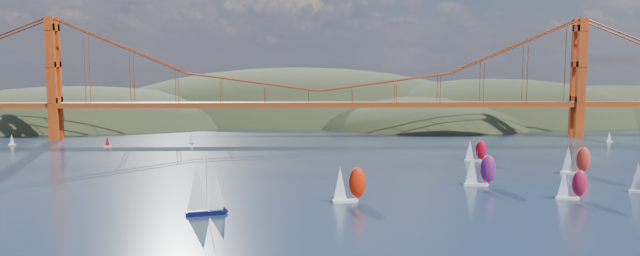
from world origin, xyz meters
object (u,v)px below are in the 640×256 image
at_px(sloop_navy, 203,189).
at_px(racer_0, 348,184).
at_px(racer_5, 475,150).
at_px(racer_3, 575,160).
at_px(racer_rwb, 480,169).
at_px(racer_1, 571,184).

relative_size(sloop_navy, racer_0, 1.38).
bearing_deg(racer_5, racer_3, -40.58).
height_order(sloop_navy, racer_rwb, sloop_navy).
bearing_deg(racer_1, sloop_navy, -166.13).
distance_m(racer_1, racer_5, 61.76).
distance_m(racer_0, racer_rwb, 43.61).
relative_size(racer_1, racer_3, 0.88).
height_order(racer_1, racer_5, racer_1).
relative_size(racer_0, racer_3, 1.01).
relative_size(racer_5, racer_rwb, 0.85).
relative_size(racer_0, racer_5, 1.17).
height_order(racer_1, racer_3, racer_3).
xyz_separation_m(racer_1, racer_3, (16.68, 35.10, 0.56)).
bearing_deg(racer_3, sloop_navy, -143.03).
distance_m(sloop_navy, racer_3, 119.56).
height_order(racer_1, racer_rwb, racer_rwb).
bearing_deg(racer_5, racer_1, -76.42).
bearing_deg(racer_3, racer_rwb, -141.09).
bearing_deg(racer_5, racer_rwb, -97.86).
bearing_deg(racer_1, racer_5, 103.09).
bearing_deg(sloop_navy, racer_rwb, 8.05).
height_order(racer_0, racer_5, racer_0).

